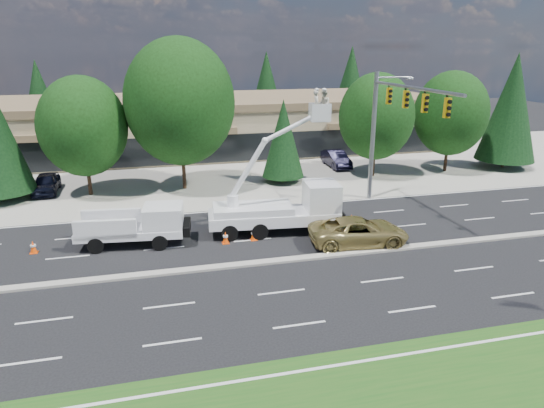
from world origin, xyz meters
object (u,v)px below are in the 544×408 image
object	(u,v)px
minivan	(359,231)
utility_pickup	(139,229)
signal_mast	(389,119)
bucket_truck	(287,202)

from	to	relation	value
minivan	utility_pickup	bearing A→B (deg)	81.96
signal_mast	minivan	xyz separation A→B (m)	(-4.38, -5.86, -5.29)
utility_pickup	bucket_truck	bearing A→B (deg)	6.58
bucket_truck	minivan	bearing A→B (deg)	-35.42
utility_pickup	bucket_truck	distance (m)	8.63
bucket_truck	utility_pickup	bearing A→B (deg)	-174.47
signal_mast	bucket_truck	distance (m)	9.30
signal_mast	utility_pickup	distance (m)	17.36
bucket_truck	minivan	distance (m)	4.59
signal_mast	minivan	bearing A→B (deg)	-126.76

